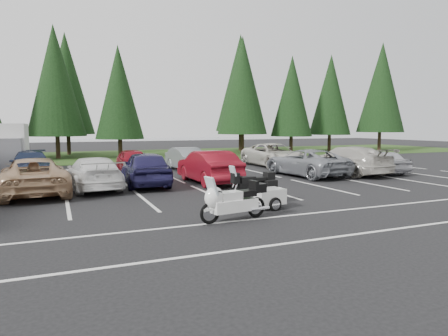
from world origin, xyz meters
TOP-DOWN VIEW (x-y plane):
  - ground at (0.00, 0.00)m, footprint 120.00×120.00m
  - grass_strip at (0.00, 24.00)m, footprint 80.00×16.00m
  - lake_water at (4.00, 55.00)m, footprint 70.00×50.00m
  - box_truck at (-8.00, 12.50)m, footprint 2.40×5.60m
  - stall_markings at (0.00, 2.00)m, footprint 32.00×16.00m
  - conifer_4 at (-5.00, 22.90)m, footprint 4.80×4.80m
  - conifer_5 at (0.00, 21.60)m, footprint 4.14×4.14m
  - conifer_6 at (12.00, 22.10)m, footprint 4.93×4.93m
  - conifer_7 at (17.50, 21.80)m, footprint 4.27×4.27m
  - conifer_8 at (23.00, 22.60)m, footprint 4.53×4.53m
  - conifer_9 at (29.00, 21.30)m, footprint 5.19×5.19m
  - conifer_back_b at (-4.00, 27.50)m, footprint 4.97×4.97m
  - conifer_back_c at (14.00, 26.80)m, footprint 5.50×5.50m
  - car_near_2 at (-6.05, 3.84)m, footprint 2.79×5.50m
  - car_near_3 at (-3.73, 4.33)m, footprint 2.37×5.02m
  - car_near_4 at (-1.39, 4.53)m, footprint 2.20×4.86m
  - car_near_5 at (1.60, 4.18)m, footprint 1.81×4.85m
  - car_near_6 at (7.56, 4.65)m, footprint 2.88×5.54m
  - car_near_7 at (10.12, 4.36)m, footprint 2.81×5.75m
  - car_near_8 at (12.38, 4.16)m, footprint 1.99×4.16m
  - car_far_1 at (-6.44, 9.60)m, footprint 2.33×5.04m
  - car_far_2 at (-0.97, 10.10)m, footprint 1.70×4.13m
  - car_far_3 at (2.31, 9.62)m, footprint 1.90×4.43m
  - car_far_4 at (8.50, 9.87)m, footprint 2.62×5.66m
  - touring_motorcycle at (-0.48, -3.42)m, footprint 2.55×1.13m
  - cargo_trailer at (1.28, -2.31)m, footprint 1.58×1.01m
  - adventure_motorcycle at (1.08, -1.38)m, footprint 2.42×1.03m

SIDE VIEW (x-z plane):
  - ground at x=0.00m, z-range 0.00..0.00m
  - lake_water at x=4.00m, z-range -0.01..0.01m
  - stall_markings at x=0.00m, z-range 0.00..0.01m
  - grass_strip at x=0.00m, z-range 0.00..0.01m
  - cargo_trailer at x=1.28m, z-range 0.00..0.69m
  - touring_motorcycle at x=-0.48m, z-range 0.00..1.37m
  - car_near_8 at x=12.38m, z-range 0.00..1.37m
  - car_far_2 at x=-0.97m, z-range 0.00..1.40m
  - car_near_3 at x=-3.73m, z-range 0.00..1.41m
  - car_far_3 at x=2.31m, z-range 0.00..1.42m
  - car_far_1 at x=-6.44m, z-range 0.00..1.43m
  - adventure_motorcycle at x=1.08m, z-range 0.00..1.43m
  - car_near_2 at x=-6.05m, z-range 0.00..1.49m
  - car_near_6 at x=7.56m, z-range 0.00..1.49m
  - car_far_4 at x=8.50m, z-range 0.00..1.57m
  - car_near_5 at x=1.60m, z-range 0.00..1.58m
  - car_near_7 at x=10.12m, z-range 0.00..1.61m
  - car_near_4 at x=-1.39m, z-range 0.00..1.62m
  - box_truck at x=-8.00m, z-range 0.00..2.90m
  - conifer_5 at x=0.00m, z-range 0.81..10.45m
  - conifer_7 at x=17.50m, z-range 0.84..10.78m
  - conifer_8 at x=23.00m, z-range 0.89..11.45m
  - conifer_4 at x=-5.00m, z-range 0.95..12.12m
  - conifer_6 at x=12.00m, z-range 0.97..12.45m
  - conifer_back_b at x=-4.00m, z-range 0.98..12.56m
  - conifer_9 at x=29.00m, z-range 1.02..13.12m
  - conifer_back_c at x=14.00m, z-range 1.09..13.90m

